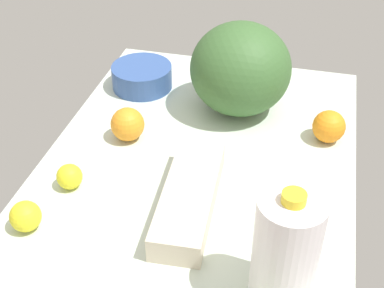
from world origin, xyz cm
name	(u,v)px	position (x,y,z in cm)	size (l,w,h in cm)	color
countertop	(192,182)	(0.00, 0.00, 1.50)	(120.00, 76.00, 3.00)	silver
mixing_bowl	(142,77)	(37.36, 24.65, 6.45)	(17.87, 17.87, 6.90)	#335396
egg_carton	(189,198)	(-10.34, -1.93, 6.01)	(33.63, 10.95, 6.03)	beige
milk_jug	(286,252)	(-28.99, -24.05, 15.01)	(11.82, 11.82, 25.58)	white
watermelon	(240,69)	(32.50, -5.41, 15.65)	(27.40, 27.40, 25.29)	#396130
lemon_loose	(25,216)	(-24.44, 30.03, 6.35)	(6.70, 6.70, 6.70)	yellow
lemon_far_back	(69,177)	(-9.91, 26.67, 6.00)	(6.00, 6.00, 6.00)	yellow
orange_near_front	(128,124)	(11.45, 19.97, 7.39)	(8.79, 8.79, 8.79)	orange
orange_by_jug	(329,127)	(23.18, -30.47, 7.24)	(8.47, 8.47, 8.47)	orange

